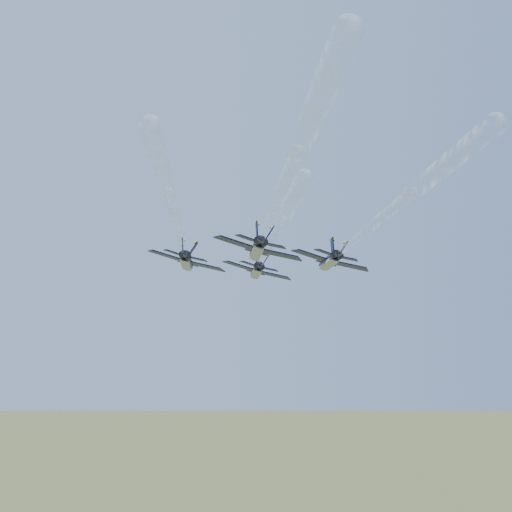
{
  "coord_description": "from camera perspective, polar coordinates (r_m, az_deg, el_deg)",
  "views": [
    {
      "loc": [
        -9.21,
        -106.36,
        90.52
      ],
      "look_at": [
        3.94,
        4.44,
        104.59
      ],
      "focal_mm": 50.0,
      "sensor_mm": 36.0,
      "label": 1
    }
  ],
  "objects": [
    {
      "name": "jet_left",
      "position": [
        111.43,
        -5.56,
        -0.43
      ],
      "size": [
        12.08,
        15.89,
        4.37
      ],
      "rotation": [
        0.0,
        0.26,
        -0.06
      ],
      "color": "black"
    },
    {
      "name": "smoke_trail_right",
      "position": [
        68.99,
        11.66,
        3.88
      ],
      "size": [
        4.99,
        59.27,
        1.88
      ],
      "rotation": [
        0.0,
        0.26,
        -0.06
      ],
      "color": "white"
    },
    {
      "name": "smoke_trail_lead",
      "position": [
        82.07,
        1.86,
        1.98
      ],
      "size": [
        4.99,
        59.27,
        1.88
      ],
      "rotation": [
        0.0,
        0.26,
        -0.06
      ],
      "color": "white"
    },
    {
      "name": "jet_slot",
      "position": [
        96.93,
        0.12,
        0.54
      ],
      "size": [
        12.08,
        15.89,
        4.37
      ],
      "rotation": [
        0.0,
        0.26,
        -0.06
      ],
      "color": "black"
    },
    {
      "name": "smoke_trail_slot",
      "position": [
        54.37,
        2.91,
        6.73
      ],
      "size": [
        4.99,
        59.27,
        1.88
      ],
      "rotation": [
        0.0,
        0.26,
        -0.06
      ],
      "color": "white"
    },
    {
      "name": "jet_right",
      "position": [
        111.0,
        5.88,
        -0.4
      ],
      "size": [
        12.08,
        15.89,
        4.37
      ],
      "rotation": [
        0.0,
        0.26,
        -0.06
      ],
      "color": "black"
    },
    {
      "name": "smoke_trail_left",
      "position": [
        68.56,
        -6.93,
        3.86
      ],
      "size": [
        4.99,
        59.27,
        1.88
      ],
      "rotation": [
        0.0,
        0.26,
        -0.06
      ],
      "color": "white"
    },
    {
      "name": "jet_lead",
      "position": [
        125.0,
        0.06,
        -1.2
      ],
      "size": [
        12.08,
        15.89,
        4.37
      ],
      "rotation": [
        0.0,
        0.26,
        -0.06
      ],
      "color": "black"
    }
  ]
}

